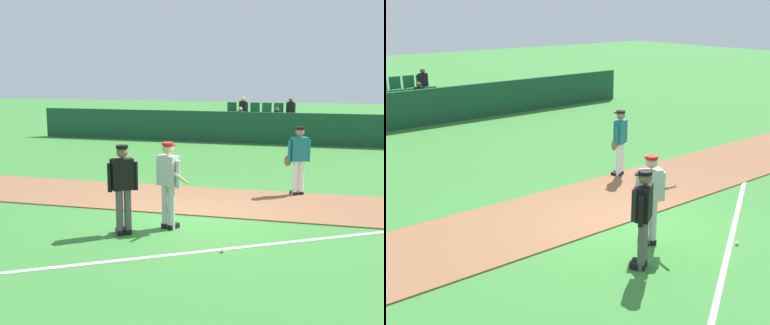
# 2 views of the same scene
# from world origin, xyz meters

# --- Properties ---
(ground_plane) EXTENTS (80.00, 80.00, 0.00)m
(ground_plane) POSITION_xyz_m (0.00, 0.00, 0.00)
(ground_plane) COLOR #387A33
(infield_dirt_path) EXTENTS (28.00, 2.62, 0.03)m
(infield_dirt_path) POSITION_xyz_m (0.00, 1.55, 0.01)
(infield_dirt_path) COLOR brown
(infield_dirt_path) RESTS_ON ground
(foul_line_chalk) EXTENTS (10.37, 6.21, 0.01)m
(foul_line_chalk) POSITION_xyz_m (3.00, -0.50, 0.01)
(foul_line_chalk) COLOR white
(foul_line_chalk) RESTS_ON ground
(dugout_fence) EXTENTS (20.00, 0.16, 1.36)m
(dugout_fence) POSITION_xyz_m (0.00, 11.62, 0.68)
(dugout_fence) COLOR #19472D
(dugout_fence) RESTS_ON ground
(stadium_bleachers) EXTENTS (3.90, 2.10, 1.90)m
(stadium_bleachers) POSITION_xyz_m (0.00, 13.07, 0.50)
(stadium_bleachers) COLOR slate
(stadium_bleachers) RESTS_ON ground
(batter_grey_jersey) EXTENTS (0.61, 0.80, 1.76)m
(batter_grey_jersey) POSITION_xyz_m (-0.24, -0.73, 0.97)
(batter_grey_jersey) COLOR #B2B2B2
(batter_grey_jersey) RESTS_ON ground
(umpire_home_plate) EXTENTS (0.53, 0.46, 1.76)m
(umpire_home_plate) POSITION_xyz_m (-0.99, -1.28, 1.00)
(umpire_home_plate) COLOR #4C4C4C
(umpire_home_plate) RESTS_ON ground
(runner_teal_jersey) EXTENTS (0.66, 0.41, 1.76)m
(runner_teal_jersey) POSITION_xyz_m (2.15, 2.67, 0.96)
(runner_teal_jersey) COLOR white
(runner_teal_jersey) RESTS_ON ground
(baseball) EXTENTS (0.07, 0.07, 0.07)m
(baseball) POSITION_xyz_m (1.06, -1.80, 0.04)
(baseball) COLOR white
(baseball) RESTS_ON ground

